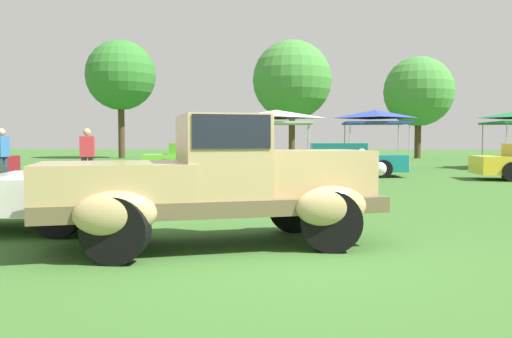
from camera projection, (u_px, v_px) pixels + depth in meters
The scene contains 11 objects.
ground_plane at pixel (270, 254), 6.41m from camera, with size 120.00×120.00×0.00m, color #386628.
feature_pickup_truck at pixel (215, 180), 6.86m from camera, with size 4.54×2.84×1.70m.
show_car_lime at pixel (196, 160), 19.89m from camera, with size 4.22×2.46×1.22m.
show_car_teal at pixel (342, 160), 19.49m from camera, with size 4.51×1.82×1.22m.
spectator_between_cars at pixel (2, 155), 15.46m from camera, with size 0.30×0.43×1.69m.
spectator_by_row at pixel (87, 155), 15.52m from camera, with size 0.44×0.32×1.69m.
canopy_tent_left_field at pixel (276, 116), 24.42m from camera, with size 3.34×3.34×2.71m.
canopy_tent_center_field at pixel (376, 116), 24.39m from camera, with size 2.86×2.86×2.71m.
treeline_far_left at pixel (121, 76), 36.71m from camera, with size 4.82×4.82×8.18m.
treeline_mid_left at pixel (292, 80), 37.19m from camera, with size 5.55×5.55×8.26m.
treeline_center at pixel (419, 92), 36.80m from camera, with size 4.83×4.83×7.07m.
Camera 1 is at (0.33, -6.33, 1.40)m, focal length 37.20 mm.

